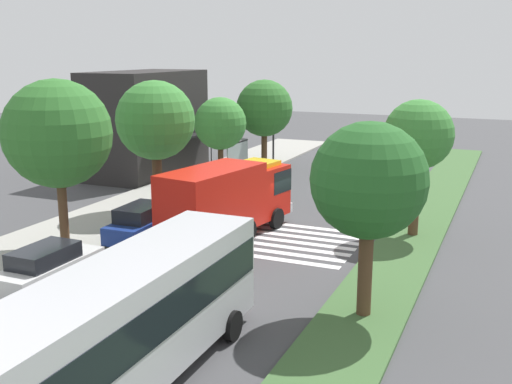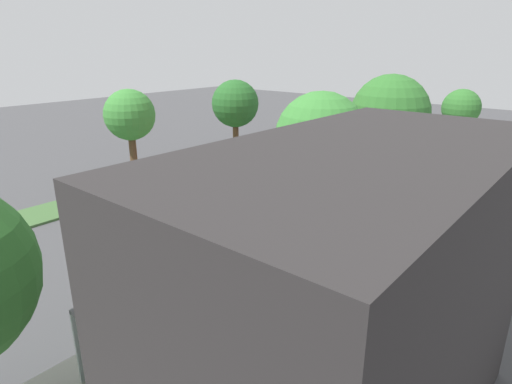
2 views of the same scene
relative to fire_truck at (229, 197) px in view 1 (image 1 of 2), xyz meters
name	(u,v)px [view 1 (image 1 of 2)]	position (x,y,z in m)	size (l,w,h in m)	color
ground_plane	(272,224)	(2.85, -1.13, -2.04)	(120.00, 120.00, 0.00)	#424244
sidewalk	(137,207)	(2.85, 7.48, -1.97)	(60.00, 5.49, 0.14)	#9E9B93
median_strip	(410,239)	(2.85, -8.49, -1.97)	(60.00, 3.00, 0.14)	#3D6033
crosswalk	(253,237)	(0.34, -1.13, -2.03)	(5.85, 10.55, 0.01)	silver
fire_truck	(229,197)	(0.00, 0.00, 0.00)	(8.67, 3.94, 3.68)	red
parked_car_west	(48,267)	(-9.05, 3.53, -1.16)	(4.72, 2.01, 1.72)	silver
parked_car_mid	(143,223)	(-2.41, 3.53, -1.10)	(4.64, 2.16, 1.84)	navy
transit_bus	(122,322)	(-14.37, -3.77, 0.12)	(11.77, 2.90, 3.65)	#B2B2B7
bus_stop_shelter	(234,151)	(13.86, 6.33, -0.15)	(3.50, 1.40, 2.46)	#4C4C51
bench_near_shelter	(209,178)	(9.86, 6.31, -1.45)	(1.60, 0.50, 0.90)	#4C3823
bench_west_of_shelter	(182,189)	(6.20, 6.31, -1.45)	(1.60, 0.50, 0.90)	#4C3823
street_lamp	(273,117)	(19.31, 5.33, 1.89)	(0.36, 0.36, 6.46)	#2D2D30
storefront_building	(146,123)	(12.23, 12.76, 1.79)	(10.19, 5.89, 7.66)	#282626
sidewalk_tree_west	(58,134)	(-5.46, 5.73, 3.50)	(4.81, 4.81, 7.83)	#513823
sidewalk_tree_center	(155,121)	(2.47, 5.73, 3.26)	(4.43, 4.43, 7.42)	#47301E
sidewalk_tree_east	(220,124)	(10.53, 5.73, 2.24)	(3.56, 3.56, 5.95)	#47301E
sidewalk_tree_far_east	(264,108)	(18.34, 5.73, 2.63)	(4.48, 4.48, 6.79)	#513823
median_tree_far_west	(369,181)	(-6.86, -8.49, 2.83)	(3.96, 3.96, 6.75)	#513823
median_tree_west	(418,136)	(3.52, -8.49, 3.06)	(3.40, 3.40, 6.73)	#513823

